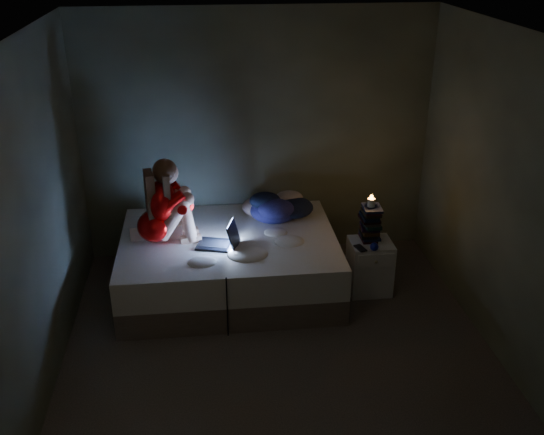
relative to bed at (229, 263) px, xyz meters
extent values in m
cube|color=#342E2B|center=(0.36, -1.10, -0.29)|extent=(3.60, 3.80, 0.02)
cube|color=silver|center=(0.36, -1.10, 2.33)|extent=(3.60, 3.80, 0.02)
cube|color=#393E2E|center=(0.36, 0.81, 1.02)|extent=(3.60, 0.02, 2.60)
cube|color=#393E2E|center=(0.36, -3.01, 1.02)|extent=(3.60, 0.02, 2.60)
cube|color=#393E2E|center=(-1.45, -1.10, 1.02)|extent=(0.02, 3.80, 2.60)
cube|color=#393E2E|center=(2.17, -1.10, 1.02)|extent=(0.02, 3.80, 2.60)
cube|color=silver|center=(-0.68, 0.19, 0.35)|extent=(0.49, 0.35, 0.14)
cube|color=silver|center=(1.36, -0.19, -0.02)|extent=(0.40, 0.36, 0.53)
cylinder|color=beige|center=(1.34, -0.14, 0.65)|extent=(0.07, 0.07, 0.08)
cube|color=black|center=(1.22, -0.31, 0.26)|extent=(0.11, 0.15, 0.01)
sphere|color=navy|center=(1.33, -0.36, 0.29)|extent=(0.08, 0.08, 0.08)
camera|label=1|loc=(-0.18, -5.28, 2.97)|focal=40.77mm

